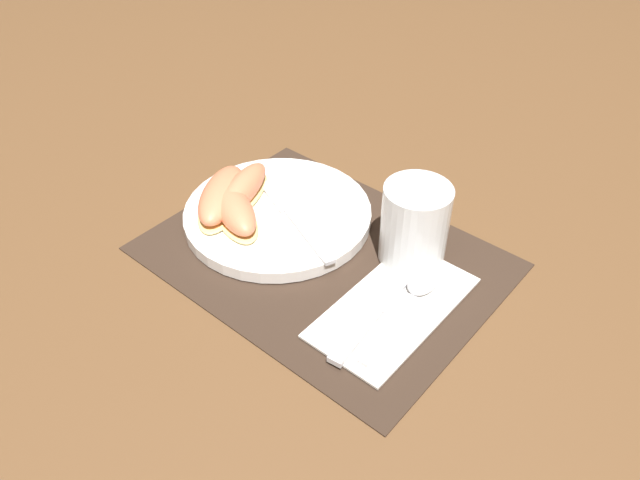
{
  "coord_description": "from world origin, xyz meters",
  "views": [
    {
      "loc": [
        0.36,
        -0.43,
        0.51
      ],
      "look_at": [
        -0.01,
        0.0,
        0.02
      ],
      "focal_mm": 35.0,
      "sensor_mm": 36.0,
      "label": 1
    }
  ],
  "objects_px": {
    "juice_glass": "(414,228)",
    "spoon": "(415,292)",
    "citrus_wedge_2": "(234,210)",
    "knife": "(384,300)",
    "citrus_wedge_1": "(222,196)",
    "citrus_wedge_0": "(243,190)",
    "plate": "(278,214)",
    "fork": "(292,213)"
  },
  "relations": [
    {
      "from": "juice_glass",
      "to": "spoon",
      "type": "xyz_separation_m",
      "value": [
        0.04,
        -0.05,
        -0.04
      ]
    },
    {
      "from": "citrus_wedge_2",
      "to": "knife",
      "type": "bearing_deg",
      "value": 3.97
    },
    {
      "from": "citrus_wedge_1",
      "to": "citrus_wedge_2",
      "type": "distance_m",
      "value": 0.04
    },
    {
      "from": "spoon",
      "to": "citrus_wedge_1",
      "type": "relative_size",
      "value": 1.26
    },
    {
      "from": "knife",
      "to": "citrus_wedge_0",
      "type": "distance_m",
      "value": 0.25
    },
    {
      "from": "plate",
      "to": "juice_glass",
      "type": "xyz_separation_m",
      "value": [
        0.17,
        0.05,
        0.04
      ]
    },
    {
      "from": "spoon",
      "to": "citrus_wedge_0",
      "type": "distance_m",
      "value": 0.26
    },
    {
      "from": "knife",
      "to": "fork",
      "type": "relative_size",
      "value": 1.26
    },
    {
      "from": "fork",
      "to": "citrus_wedge_2",
      "type": "height_order",
      "value": "citrus_wedge_2"
    },
    {
      "from": "fork",
      "to": "juice_glass",
      "type": "bearing_deg",
      "value": 17.5
    },
    {
      "from": "plate",
      "to": "citrus_wedge_0",
      "type": "xyz_separation_m",
      "value": [
        -0.05,
        -0.01,
        0.02
      ]
    },
    {
      "from": "citrus_wedge_0",
      "to": "citrus_wedge_2",
      "type": "relative_size",
      "value": 1.05
    },
    {
      "from": "citrus_wedge_1",
      "to": "citrus_wedge_2",
      "type": "relative_size",
      "value": 1.13
    },
    {
      "from": "juice_glass",
      "to": "citrus_wedge_0",
      "type": "relative_size",
      "value": 0.78
    },
    {
      "from": "plate",
      "to": "spoon",
      "type": "xyz_separation_m",
      "value": [
        0.21,
        -0.0,
        -0.0
      ]
    },
    {
      "from": "spoon",
      "to": "citrus_wedge_0",
      "type": "height_order",
      "value": "citrus_wedge_0"
    },
    {
      "from": "spoon",
      "to": "fork",
      "type": "bearing_deg",
      "value": 177.82
    },
    {
      "from": "knife",
      "to": "citrus_wedge_1",
      "type": "xyz_separation_m",
      "value": [
        -0.25,
        -0.01,
        0.03
      ]
    },
    {
      "from": "plate",
      "to": "knife",
      "type": "relative_size",
      "value": 1.09
    },
    {
      "from": "juice_glass",
      "to": "knife",
      "type": "bearing_deg",
      "value": -75.08
    },
    {
      "from": "citrus_wedge_0",
      "to": "citrus_wedge_2",
      "type": "bearing_deg",
      "value": -59.29
    },
    {
      "from": "citrus_wedge_2",
      "to": "spoon",
      "type": "bearing_deg",
      "value": 11.1
    },
    {
      "from": "citrus_wedge_0",
      "to": "citrus_wedge_2",
      "type": "distance_m",
      "value": 0.04
    },
    {
      "from": "knife",
      "to": "spoon",
      "type": "bearing_deg",
      "value": 58.83
    },
    {
      "from": "juice_glass",
      "to": "citrus_wedge_1",
      "type": "relative_size",
      "value": 0.72
    },
    {
      "from": "spoon",
      "to": "juice_glass",
      "type": "bearing_deg",
      "value": 127.7
    },
    {
      "from": "juice_glass",
      "to": "fork",
      "type": "bearing_deg",
      "value": -162.5
    },
    {
      "from": "citrus_wedge_1",
      "to": "citrus_wedge_2",
      "type": "height_order",
      "value": "same"
    },
    {
      "from": "plate",
      "to": "fork",
      "type": "distance_m",
      "value": 0.02
    },
    {
      "from": "fork",
      "to": "spoon",
      "type": "bearing_deg",
      "value": -2.18
    },
    {
      "from": "knife",
      "to": "fork",
      "type": "distance_m",
      "value": 0.18
    },
    {
      "from": "citrus_wedge_1",
      "to": "knife",
      "type": "bearing_deg",
      "value": 1.21
    },
    {
      "from": "juice_glass",
      "to": "citrus_wedge_1",
      "type": "xyz_separation_m",
      "value": [
        -0.23,
        -0.09,
        -0.01
      ]
    },
    {
      "from": "fork",
      "to": "citrus_wedge_1",
      "type": "relative_size",
      "value": 1.28
    },
    {
      "from": "plate",
      "to": "juice_glass",
      "type": "bearing_deg",
      "value": 16.87
    },
    {
      "from": "juice_glass",
      "to": "plate",
      "type": "bearing_deg",
      "value": -163.13
    },
    {
      "from": "citrus_wedge_0",
      "to": "plate",
      "type": "bearing_deg",
      "value": 16.07
    },
    {
      "from": "citrus_wedge_1",
      "to": "citrus_wedge_2",
      "type": "xyz_separation_m",
      "value": [
        0.03,
        -0.01,
        -0.0
      ]
    },
    {
      "from": "plate",
      "to": "citrus_wedge_2",
      "type": "distance_m",
      "value": 0.06
    },
    {
      "from": "knife",
      "to": "citrus_wedge_1",
      "type": "height_order",
      "value": "citrus_wedge_1"
    },
    {
      "from": "knife",
      "to": "spoon",
      "type": "distance_m",
      "value": 0.04
    },
    {
      "from": "juice_glass",
      "to": "spoon",
      "type": "relative_size",
      "value": 0.57
    }
  ]
}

